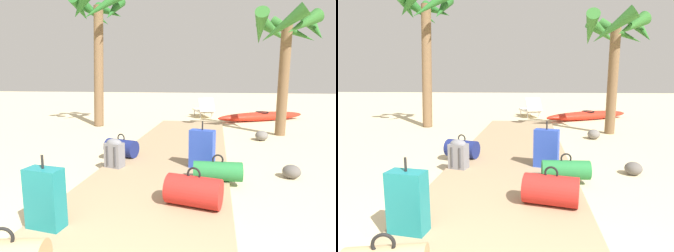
% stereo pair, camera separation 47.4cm
% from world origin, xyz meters
% --- Properties ---
extents(ground_plane, '(60.00, 60.00, 0.00)m').
position_xyz_m(ground_plane, '(0.00, 3.58, 0.00)').
color(ground_plane, beige).
extents(boardwalk, '(2.09, 8.96, 0.08)m').
position_xyz_m(boardwalk, '(0.00, 4.48, 0.04)').
color(boardwalk, tan).
rests_on(boardwalk, ground).
extents(backpack_grey, '(0.33, 0.27, 0.49)m').
position_xyz_m(backpack_grey, '(-0.83, 3.39, 0.33)').
color(backpack_grey, slate).
rests_on(backpack_grey, boardwalk).
extents(duffel_bag_green, '(0.71, 0.32, 0.39)m').
position_xyz_m(duffel_bag_green, '(0.87, 3.02, 0.22)').
color(duffel_bag_green, '#237538').
rests_on(duffel_bag_green, boardwalk).
extents(suitcase_blue, '(0.44, 0.29, 0.79)m').
position_xyz_m(suitcase_blue, '(0.62, 3.61, 0.40)').
color(suitcase_blue, '#2847B7').
rests_on(suitcase_blue, boardwalk).
extents(duffel_bag_red, '(0.70, 0.48, 0.47)m').
position_xyz_m(duffel_bag_red, '(0.60, 2.13, 0.26)').
color(duffel_bag_red, red).
rests_on(duffel_bag_red, boardwalk).
extents(duffel_bag_navy, '(0.68, 0.49, 0.44)m').
position_xyz_m(duffel_bag_navy, '(-0.94, 4.05, 0.25)').
color(duffel_bag_navy, navy).
rests_on(duffel_bag_navy, boardwalk).
extents(suitcase_teal, '(0.38, 0.23, 0.74)m').
position_xyz_m(suitcase_teal, '(-0.80, 1.39, 0.38)').
color(suitcase_teal, '#197A7F').
rests_on(suitcase_teal, boardwalk).
extents(palm_tree_far_left, '(2.02, 2.10, 4.32)m').
position_xyz_m(palm_tree_far_left, '(-3.01, 8.02, 3.24)').
color(palm_tree_far_left, brown).
rests_on(palm_tree_far_left, ground).
extents(palm_tree_far_right, '(1.87, 1.99, 3.38)m').
position_xyz_m(palm_tree_far_right, '(2.63, 7.21, 2.61)').
color(palm_tree_far_right, brown).
rests_on(palm_tree_far_right, ground).
extents(lounge_chair, '(1.01, 1.62, 0.81)m').
position_xyz_m(lounge_chair, '(0.31, 10.82, 0.33)').
color(lounge_chair, white).
rests_on(lounge_chair, ground).
extents(kayak, '(3.60, 2.44, 0.35)m').
position_xyz_m(kayak, '(2.54, 10.09, 0.17)').
color(kayak, red).
rests_on(kayak, ground).
extents(rock_right_mid, '(0.38, 0.42, 0.25)m').
position_xyz_m(rock_right_mid, '(1.99, 6.40, 0.13)').
color(rock_right_mid, slate).
rests_on(rock_right_mid, ground).
extents(rock_right_far, '(0.37, 0.37, 0.21)m').
position_xyz_m(rock_right_far, '(2.03, 3.55, 0.11)').
color(rock_right_far, '#5B5651').
rests_on(rock_right_far, ground).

